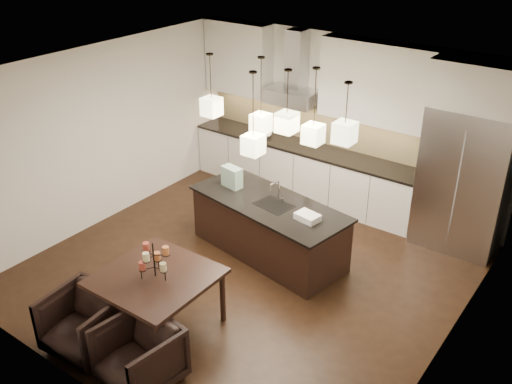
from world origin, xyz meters
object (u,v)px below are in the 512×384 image
Objects in this scene: refrigerator at (464,180)px; armchair_left at (84,322)px; island_body at (269,229)px; armchair_right at (139,355)px; dining_table at (158,302)px.

armchair_left is (-2.67, -4.72, -0.71)m from refrigerator.
island_body is (-2.12, -1.84, -0.67)m from refrigerator.
armchair_right is at bearing -5.17° from armchair_left.
armchair_right is at bearing -58.90° from dining_table.
armchair_left is (-0.55, -2.88, -0.04)m from island_body.
island_body reaches higher than dining_table.
armchair_left is at bearing -171.85° from armchair_right.
island_body is at bearing 104.25° from armchair_right.
armchair_right is (0.34, -2.88, -0.05)m from island_body.
armchair_left is 0.89m from armchair_right.
refrigerator is 2.88m from island_body.
island_body is 1.83× the size of dining_table.
dining_table is 0.88m from armchair_right.
dining_table is at bearing 54.73° from armchair_left.
armchair_right is at bearing -73.99° from island_body.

